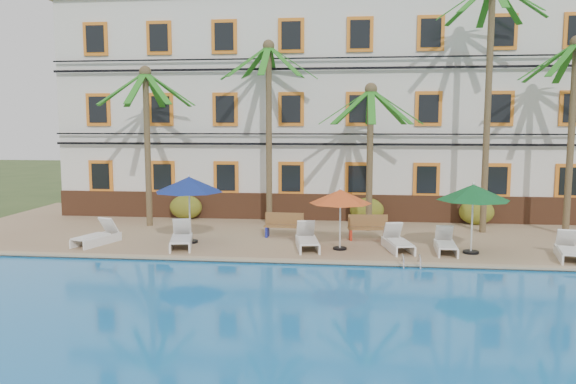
# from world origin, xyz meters

# --- Properties ---
(ground) EXTENTS (100.00, 100.00, 0.00)m
(ground) POSITION_xyz_m (0.00, 0.00, 0.00)
(ground) COLOR #384C23
(ground) RESTS_ON ground
(pool_deck) EXTENTS (30.00, 12.00, 0.25)m
(pool_deck) POSITION_xyz_m (0.00, 5.00, 0.12)
(pool_deck) COLOR tan
(pool_deck) RESTS_ON ground
(swimming_pool) EXTENTS (26.00, 12.00, 0.20)m
(swimming_pool) POSITION_xyz_m (0.00, -7.00, 0.10)
(swimming_pool) COLOR blue
(swimming_pool) RESTS_ON ground
(pool_coping) EXTENTS (30.00, 0.35, 0.06)m
(pool_coping) POSITION_xyz_m (0.00, -0.90, 0.28)
(pool_coping) COLOR tan
(pool_coping) RESTS_ON pool_deck
(hotel_building) EXTENTS (25.40, 6.44, 10.22)m
(hotel_building) POSITION_xyz_m (0.00, 9.98, 5.37)
(hotel_building) COLOR silver
(hotel_building) RESTS_ON pool_deck
(palm_a) EXTENTS (4.17, 4.17, 6.75)m
(palm_a) POSITION_xyz_m (-7.38, 4.78, 4.64)
(palm_a) COLOR brown
(palm_a) RESTS_ON pool_deck
(palm_b) EXTENTS (4.17, 4.17, 7.87)m
(palm_b) POSITION_xyz_m (-2.33, 5.77, 5.30)
(palm_b) COLOR brown
(palm_b) RESTS_ON pool_deck
(palm_c) EXTENTS (4.17, 4.17, 5.97)m
(palm_c) POSITION_xyz_m (1.94, 4.71, 4.17)
(palm_c) COLOR brown
(palm_c) RESTS_ON pool_deck
(palm_d) EXTENTS (4.17, 4.17, 10.02)m
(palm_d) POSITION_xyz_m (6.50, 4.82, 6.51)
(palm_d) COLOR brown
(palm_d) RESTS_ON pool_deck
(palm_e) EXTENTS (4.17, 4.17, 7.68)m
(palm_e) POSITION_xyz_m (9.64, 4.69, 5.18)
(palm_e) COLOR brown
(palm_e) RESTS_ON pool_deck
(shrub_left) EXTENTS (1.50, 0.90, 1.10)m
(shrub_left) POSITION_xyz_m (-6.32, 6.60, 0.80)
(shrub_left) COLOR #245117
(shrub_left) RESTS_ON pool_deck
(shrub_mid) EXTENTS (1.50, 0.90, 1.10)m
(shrub_mid) POSITION_xyz_m (1.91, 6.60, 0.80)
(shrub_mid) COLOR #245117
(shrub_mid) RESTS_ON pool_deck
(shrub_right) EXTENTS (1.50, 0.90, 1.10)m
(shrub_right) POSITION_xyz_m (6.63, 6.60, 0.80)
(shrub_right) COLOR #245117
(shrub_right) RESTS_ON pool_deck
(umbrella_blue) EXTENTS (2.51, 2.51, 2.51)m
(umbrella_blue) POSITION_xyz_m (-4.66, 1.57, 2.39)
(umbrella_blue) COLOR black
(umbrella_blue) RESTS_ON pool_deck
(umbrella_red) EXTENTS (2.16, 2.16, 2.17)m
(umbrella_red) POSITION_xyz_m (0.84, 1.04, 2.09)
(umbrella_red) COLOR black
(umbrella_red) RESTS_ON pool_deck
(umbrella_green) EXTENTS (2.41, 2.41, 2.41)m
(umbrella_green) POSITION_xyz_m (5.25, 0.95, 2.31)
(umbrella_green) COLOR black
(umbrella_green) RESTS_ON pool_deck
(lounger_a) EXTENTS (1.24, 2.04, 0.91)m
(lounger_a) POSITION_xyz_m (-7.94, 0.94, 0.54)
(lounger_a) COLOR white
(lounger_a) RESTS_ON pool_deck
(lounger_b) EXTENTS (1.17, 2.11, 0.95)m
(lounger_b) POSITION_xyz_m (-4.76, 0.80, 0.56)
(lounger_b) COLOR white
(lounger_b) RESTS_ON pool_deck
(lounger_c) EXTENTS (1.02, 2.05, 0.92)m
(lounger_c) POSITION_xyz_m (-0.31, 1.07, 0.55)
(lounger_c) COLOR white
(lounger_c) RESTS_ON pool_deck
(lounger_d) EXTENTS (1.06, 2.02, 0.91)m
(lounger_d) POSITION_xyz_m (2.81, 1.14, 0.54)
(lounger_d) COLOR white
(lounger_d) RESTS_ON pool_deck
(lounger_e) EXTENTS (0.74, 1.84, 0.86)m
(lounger_e) POSITION_xyz_m (4.42, 1.01, 0.53)
(lounger_e) COLOR white
(lounger_e) RESTS_ON pool_deck
(lounger_f) EXTENTS (1.04, 1.99, 0.89)m
(lounger_f) POSITION_xyz_m (8.22, 0.47, 0.54)
(lounger_f) COLOR white
(lounger_f) RESTS_ON pool_deck
(bench_left) EXTENTS (1.52, 0.55, 0.93)m
(bench_left) POSITION_xyz_m (-1.35, 3.00, 0.72)
(bench_left) COLOR olive
(bench_left) RESTS_ON pool_deck
(bench_right) EXTENTS (1.54, 0.63, 0.93)m
(bench_right) POSITION_xyz_m (1.84, 2.88, 0.72)
(bench_right) COLOR olive
(bench_right) RESTS_ON pool_deck
(pool_ladder) EXTENTS (0.54, 0.74, 0.74)m
(pool_ladder) POSITION_xyz_m (3.06, -1.00, 0.25)
(pool_ladder) COLOR silver
(pool_ladder) RESTS_ON ground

